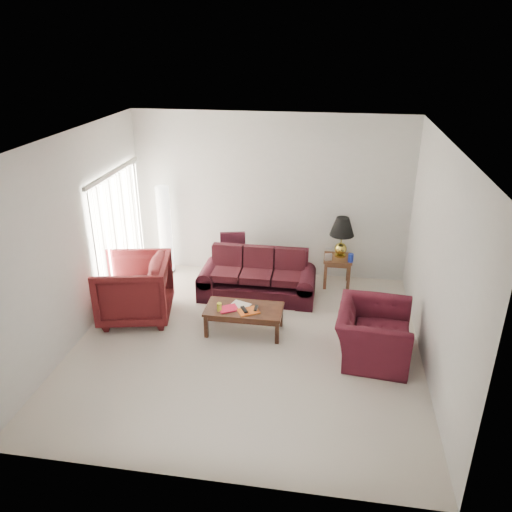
{
  "coord_description": "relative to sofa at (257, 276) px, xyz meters",
  "views": [
    {
      "loc": [
        1.11,
        -6.11,
        4.19
      ],
      "look_at": [
        0.0,
        0.85,
        1.05
      ],
      "focal_mm": 35.0,
      "sensor_mm": 36.0,
      "label": 1
    }
  ],
  "objects": [
    {
      "name": "picture_frame",
      "position": [
        1.18,
        0.9,
        0.22
      ],
      "size": [
        0.14,
        0.16,
        0.05
      ],
      "primitive_type": "cube",
      "rotation": [
        1.36,
        0.0,
        0.06
      ],
      "color": "silver",
      "rests_on": "end_table"
    },
    {
      "name": "armchair_left",
      "position": [
        -1.82,
        -0.98,
        0.1
      ],
      "size": [
        1.31,
        1.29,
        1.01
      ],
      "primitive_type": "imported",
      "rotation": [
        0.0,
        0.0,
        -1.36
      ],
      "color": "#471012",
      "rests_on": "ground"
    },
    {
      "name": "clock",
      "position": [
        1.19,
        0.53,
        0.2
      ],
      "size": [
        0.13,
        0.08,
        0.12
      ],
      "primitive_type": "cube",
      "rotation": [
        0.0,
        0.0,
        0.33
      ],
      "color": "white",
      "rests_on": "end_table"
    },
    {
      "name": "blinds",
      "position": [
        -2.34,
        -0.16,
        0.68
      ],
      "size": [
        0.1,
        2.0,
        2.16
      ],
      "primitive_type": "cube",
      "color": "silver",
      "rests_on": "ground"
    },
    {
      "name": "throw_pillow",
      "position": [
        -0.55,
        0.64,
        0.28
      ],
      "size": [
        0.49,
        0.32,
        0.47
      ],
      "primitive_type": "cube",
      "rotation": [
        -0.21,
        0.0,
        0.23
      ],
      "color": "black",
      "rests_on": "sofa"
    },
    {
      "name": "end_table",
      "position": [
        1.36,
        0.69,
        -0.13
      ],
      "size": [
        0.54,
        0.54,
        0.54
      ],
      "primitive_type": null,
      "rotation": [
        0.0,
        0.0,
        0.09
      ],
      "color": "#482A19",
      "rests_on": "ground"
    },
    {
      "name": "floor_lamp",
      "position": [
        -1.86,
        0.74,
        0.45
      ],
      "size": [
        0.33,
        0.33,
        1.72
      ],
      "primitive_type": null,
      "rotation": [
        0.0,
        0.0,
        -0.2
      ],
      "color": "silver",
      "rests_on": "ground"
    },
    {
      "name": "sofa",
      "position": [
        0.0,
        0.0,
        0.0
      ],
      "size": [
        2.02,
        0.96,
        0.81
      ],
      "primitive_type": null,
      "rotation": [
        0.0,
        0.0,
        -0.06
      ],
      "color": "black",
      "rests_on": "ground"
    },
    {
      "name": "remote_a",
      "position": [
        -0.0,
        -1.22,
        0.03
      ],
      "size": [
        0.14,
        0.19,
        0.02
      ],
      "primitive_type": "cube",
      "rotation": [
        0.0,
        0.0,
        0.52
      ],
      "color": "black",
      "rests_on": "coffee_table"
    },
    {
      "name": "blue_canister",
      "position": [
        1.58,
        0.53,
        0.22
      ],
      "size": [
        0.11,
        0.11,
        0.15
      ],
      "primitive_type": "cylinder",
      "rotation": [
        0.0,
        0.0,
        0.25
      ],
      "color": "#1A33A9",
      "rests_on": "end_table"
    },
    {
      "name": "magazine_red",
      "position": [
        -0.25,
        -1.2,
        0.01
      ],
      "size": [
        0.35,
        0.33,
        0.02
      ],
      "primitive_type": "cube",
      "rotation": [
        0.0,
        0.0,
        0.53
      ],
      "color": "red",
      "rests_on": "coffee_table"
    },
    {
      "name": "remote_b",
      "position": [
        0.16,
        -1.15,
        0.03
      ],
      "size": [
        0.05,
        0.17,
        0.02
      ],
      "primitive_type": "cube",
      "rotation": [
        0.0,
        0.0,
        0.02
      ],
      "color": "black",
      "rests_on": "coffee_table"
    },
    {
      "name": "armchair_right",
      "position": [
        1.87,
        -1.48,
        -0.03
      ],
      "size": [
        1.1,
        1.23,
        0.74
      ],
      "primitive_type": "imported",
      "rotation": [
        0.0,
        0.0,
        1.47
      ],
      "color": "#3B0D17",
      "rests_on": "ground"
    },
    {
      "name": "yellow_glass",
      "position": [
        -0.37,
        -1.26,
        0.07
      ],
      "size": [
        0.09,
        0.09,
        0.12
      ],
      "primitive_type": "cylinder",
      "rotation": [
        0.0,
        0.0,
        0.23
      ],
      "color": "gold",
      "rests_on": "coffee_table"
    },
    {
      "name": "floor",
      "position": [
        0.08,
        -1.46,
        -0.4
      ],
      "size": [
        5.0,
        5.0,
        0.0
      ],
      "primitive_type": "plane",
      "color": "beige",
      "rests_on": "ground"
    },
    {
      "name": "magazine_orange",
      "position": [
        0.06,
        -1.23,
        0.01
      ],
      "size": [
        0.38,
        0.35,
        0.02
      ],
      "primitive_type": "cube",
      "rotation": [
        0.0,
        0.0,
        0.52
      ],
      "color": "#C35017",
      "rests_on": "coffee_table"
    },
    {
      "name": "magazine_white",
      "position": [
        -0.09,
        -1.06,
        0.01
      ],
      "size": [
        0.33,
        0.29,
        0.02
      ],
      "primitive_type": "cube",
      "rotation": [
        0.0,
        0.0,
        -0.34
      ],
      "color": "silver",
      "rests_on": "coffee_table"
    },
    {
      "name": "coffee_table",
      "position": [
        -0.02,
        -1.13,
        -0.2
      ],
      "size": [
        1.31,
        1.02,
        0.41
      ],
      "primitive_type": null,
      "rotation": [
        0.0,
        0.0,
        0.43
      ],
      "color": "black",
      "rests_on": "ground"
    },
    {
      "name": "table_lamp",
      "position": [
        1.39,
        0.75,
        0.51
      ],
      "size": [
        0.57,
        0.57,
        0.73
      ],
      "primitive_type": null,
      "rotation": [
        0.0,
        0.0,
        -0.37
      ],
      "color": "gold",
      "rests_on": "end_table"
    }
  ]
}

